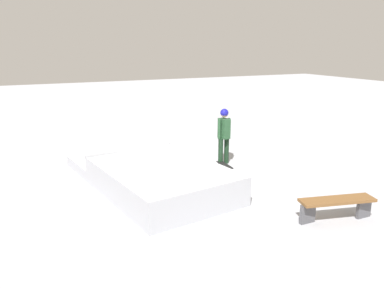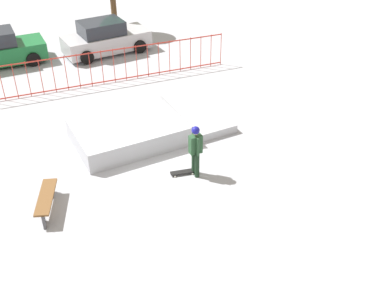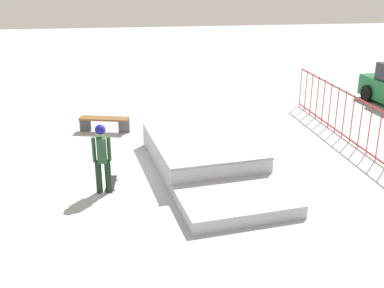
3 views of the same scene
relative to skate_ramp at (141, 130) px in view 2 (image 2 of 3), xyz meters
The scene contains 7 objects.
ground_plane 1.25m from the skate_ramp, 99.42° to the right, with size 60.00×60.00×0.00m, color #A8AAB2.
skate_ramp is the anchor object (origin of this frame).
skater 2.95m from the skate_ramp, 68.99° to the right, with size 0.40×0.44×1.73m.
skateboard 2.62m from the skate_ramp, 75.05° to the right, with size 0.81×0.31×0.09m.
perimeter_fence 4.79m from the skate_ramp, 92.38° to the left, with size 10.53×0.59×1.50m.
park_bench 4.45m from the skate_ramp, 140.36° to the right, with size 0.77×1.65×0.48m.
parked_car_silver 8.26m from the skate_ramp, 87.67° to the left, with size 4.35×2.54×1.60m.
Camera 2 is at (-2.79, -12.48, 8.67)m, focal length 43.77 mm.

